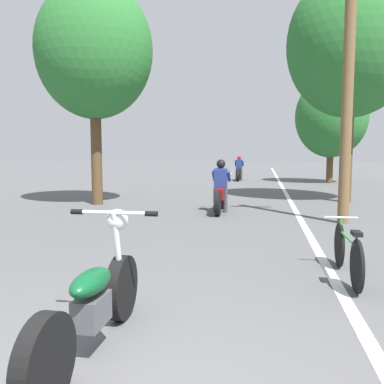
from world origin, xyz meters
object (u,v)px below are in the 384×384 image
(motorcycle_foreground, at_px, (94,301))
(motorcycle_rider_far, at_px, (239,171))
(bicycle_parked, at_px, (347,252))
(roadside_tree_right_near, at_px, (351,44))
(roadside_tree_left, at_px, (94,51))
(motorcycle_rider_lead, at_px, (221,192))
(roadside_tree_right_far, at_px, (331,117))
(utility_pole, at_px, (348,93))

(motorcycle_foreground, xyz_separation_m, motorcycle_rider_far, (0.07, 19.38, 0.09))
(motorcycle_foreground, relative_size, motorcycle_rider_far, 0.98)
(motorcycle_rider_far, relative_size, bicycle_parked, 1.22)
(bicycle_parked, bearing_deg, roadside_tree_right_near, 79.25)
(roadside_tree_left, distance_m, motorcycle_rider_lead, 5.60)
(roadside_tree_right_far, bearing_deg, motorcycle_rider_far, 168.65)
(motorcycle_rider_lead, bearing_deg, roadside_tree_right_near, 37.36)
(roadside_tree_right_near, xyz_separation_m, motorcycle_rider_far, (-3.87, 8.91, -4.35))
(motorcycle_rider_far, bearing_deg, roadside_tree_right_far, -11.35)
(roadside_tree_right_far, xyz_separation_m, motorcycle_rider_far, (-4.61, 0.93, -2.80))
(roadside_tree_right_near, xyz_separation_m, motorcycle_rider_lead, (-3.69, -2.82, -4.33))
(motorcycle_rider_lead, relative_size, motorcycle_rider_far, 0.97)
(utility_pole, distance_m, roadside_tree_right_far, 12.10)
(motorcycle_foreground, height_order, motorcycle_rider_far, motorcycle_rider_far)
(utility_pole, xyz_separation_m, motorcycle_rider_lead, (-2.87, 1.19, -2.33))
(roadside_tree_right_far, height_order, roadside_tree_left, roadside_tree_left)
(utility_pole, distance_m, motorcycle_foreground, 7.58)
(utility_pole, height_order, roadside_tree_left, roadside_tree_left)
(motorcycle_rider_lead, xyz_separation_m, motorcycle_rider_far, (-0.17, 11.73, -0.02))
(roadside_tree_right_near, distance_m, roadside_tree_left, 7.77)
(utility_pole, xyz_separation_m, motorcycle_rider_far, (-3.04, 12.91, -2.35))
(utility_pole, height_order, motorcycle_foreground, utility_pole)
(bicycle_parked, bearing_deg, motorcycle_rider_far, 97.74)
(motorcycle_foreground, bearing_deg, roadside_tree_right_near, 69.41)
(motorcycle_rider_far, bearing_deg, motorcycle_foreground, -90.20)
(roadside_tree_left, relative_size, motorcycle_rider_lead, 3.27)
(roadside_tree_right_far, bearing_deg, motorcycle_rider_lead, -112.34)
(roadside_tree_left, bearing_deg, motorcycle_foreground, -67.30)
(roadside_tree_left, relative_size, motorcycle_foreground, 3.24)
(roadside_tree_right_far, relative_size, bicycle_parked, 3.18)
(motorcycle_rider_lead, bearing_deg, utility_pole, -22.46)
(motorcycle_rider_lead, relative_size, bicycle_parked, 1.18)
(roadside_tree_left, bearing_deg, roadside_tree_right_far, 50.07)
(roadside_tree_left, xyz_separation_m, motorcycle_rider_far, (3.66, 10.80, -4.00))
(roadside_tree_right_near, bearing_deg, roadside_tree_right_far, 84.68)
(roadside_tree_right_near, height_order, motorcycle_rider_far, roadside_tree_right_near)
(motorcycle_rider_lead, bearing_deg, roadside_tree_right_far, 67.66)
(motorcycle_rider_far, height_order, bicycle_parked, motorcycle_rider_far)
(utility_pole, xyz_separation_m, roadside_tree_right_near, (0.83, 4.01, 2.00))
(roadside_tree_right_far, xyz_separation_m, motorcycle_foreground, (-4.68, -18.46, -2.90))
(bicycle_parked, bearing_deg, motorcycle_foreground, -135.76)
(utility_pole, xyz_separation_m, bicycle_parked, (-0.72, -4.15, -2.52))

